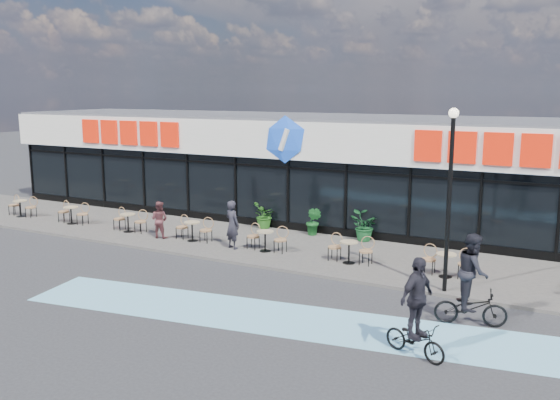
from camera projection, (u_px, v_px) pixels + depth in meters
name	position (u px, v px, depth m)	size (l,w,h in m)	color
ground	(186.00, 279.00, 18.24)	(120.00, 120.00, 0.00)	#28282B
sidewalk	(258.00, 244.00, 22.15)	(44.00, 5.00, 0.10)	#56524C
bike_lane	(278.00, 318.00, 15.12)	(14.00, 2.20, 0.01)	#6CAFCD
building	(318.00, 167.00, 26.46)	(30.60, 6.57, 4.75)	black
lamp_post	(450.00, 185.00, 16.31)	(0.28, 0.28, 5.17)	black
bistro_set_0	(22.00, 206.00, 26.73)	(1.54, 0.62, 0.90)	tan
bistro_set_1	(73.00, 213.00, 25.29)	(1.54, 0.62, 0.90)	tan
bistro_set_2	(130.00, 220.00, 23.86)	(1.54, 0.62, 0.90)	tan
bistro_set_3	(194.00, 229.00, 22.43)	(1.54, 0.62, 0.90)	tan
bistro_set_4	(266.00, 238.00, 20.99)	(1.54, 0.62, 0.90)	tan
bistro_set_5	(350.00, 249.00, 19.56)	(1.54, 0.62, 0.90)	tan
bistro_set_6	(447.00, 262.00, 18.13)	(1.54, 0.62, 0.90)	tan
potted_plant_left	(264.00, 216.00, 24.36)	(0.96, 0.84, 1.07)	#235718
potted_plant_mid	(314.00, 221.00, 23.19)	(0.62, 0.50, 1.12)	#185620
potted_plant_right	(363.00, 226.00, 22.35)	(1.02, 0.88, 1.13)	#154A21
patron_left	(232.00, 225.00, 21.24)	(0.64, 0.42, 1.75)	#222028
patron_right	(159.00, 220.00, 22.77)	(0.70, 0.55, 1.44)	#572D30
cyclist_a	(416.00, 316.00, 12.77)	(1.61, 1.15, 2.26)	black
cyclist_b	(472.00, 287.00, 14.51)	(1.84, 1.06, 2.34)	black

